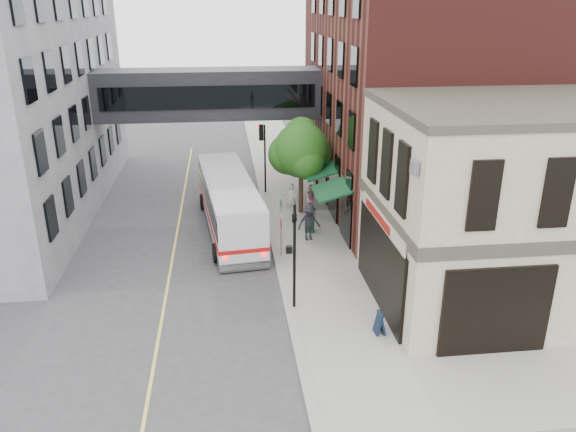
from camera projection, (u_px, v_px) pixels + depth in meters
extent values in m
plane|color=#38383A|center=(290.00, 337.00, 21.41)|extent=(120.00, 120.00, 0.00)
cube|color=gray|center=(295.00, 207.00, 34.58)|extent=(4.00, 60.00, 0.15)
cube|color=tan|center=(504.00, 209.00, 22.78)|extent=(10.00, 8.00, 8.15)
cube|color=#38332B|center=(505.00, 208.00, 22.75)|extent=(10.12, 8.12, 0.50)
cube|color=#38332B|center=(520.00, 105.00, 21.26)|extent=(10.12, 8.12, 0.30)
cube|color=black|center=(380.00, 265.00, 23.03)|extent=(0.14, 6.40, 3.40)
cube|color=black|center=(379.00, 265.00, 23.02)|extent=(0.04, 5.90, 3.00)
cube|color=maroon|center=(377.00, 216.00, 22.88)|extent=(0.03, 3.60, 0.32)
cube|color=#4D1C18|center=(425.00, 89.00, 33.89)|extent=(12.00, 18.00, 14.00)
cube|color=#0B311C|center=(315.00, 162.00, 33.42)|extent=(1.80, 13.00, 0.40)
cube|color=black|center=(209.00, 94.00, 35.43)|extent=(14.00, 3.00, 3.00)
cube|color=black|center=(209.00, 98.00, 34.00)|extent=(13.00, 0.08, 1.40)
cube|color=black|center=(210.00, 90.00, 36.87)|extent=(13.00, 0.08, 1.40)
cylinder|color=black|center=(294.00, 257.00, 22.44)|extent=(0.12, 0.12, 4.50)
cube|color=black|center=(289.00, 249.00, 22.29)|extent=(0.25, 0.22, 0.30)
imported|color=black|center=(295.00, 214.00, 21.78)|extent=(0.20, 0.16, 1.00)
cylinder|color=black|center=(265.00, 159.00, 36.35)|extent=(0.12, 0.12, 4.50)
cube|color=black|center=(262.00, 154.00, 36.20)|extent=(0.25, 0.22, 0.30)
cube|color=black|center=(261.00, 132.00, 35.70)|extent=(0.28, 0.28, 1.00)
sphere|color=#FF0C05|center=(259.00, 127.00, 35.55)|extent=(0.18, 0.18, 0.18)
cylinder|color=gray|center=(281.00, 228.00, 27.35)|extent=(0.08, 0.08, 3.00)
cube|color=white|center=(281.00, 214.00, 27.09)|extent=(0.03, 0.75, 0.22)
cube|color=#0C591E|center=(281.00, 204.00, 26.90)|extent=(0.03, 0.70, 0.18)
cube|color=#B20C0C|center=(281.00, 224.00, 27.27)|extent=(0.03, 0.30, 0.40)
cylinder|color=#382619|center=(301.00, 190.00, 33.14)|extent=(0.28, 0.28, 2.80)
sphere|color=#184B14|center=(301.00, 150.00, 32.28)|extent=(3.20, 3.20, 3.20)
sphere|color=#184B14|center=(313.00, 154.00, 32.97)|extent=(2.20, 2.20, 2.20)
sphere|color=#184B14|center=(289.00, 154.00, 32.59)|extent=(2.40, 2.40, 2.40)
sphere|color=#184B14|center=(302.00, 134.00, 32.56)|extent=(2.00, 2.00, 2.00)
cube|color=#D8CC4C|center=(176.00, 239.00, 30.13)|extent=(0.12, 40.00, 0.01)
cube|color=silver|center=(229.00, 203.00, 30.89)|extent=(3.57, 11.22, 2.78)
cube|color=black|center=(229.00, 195.00, 30.72)|extent=(3.61, 11.04, 1.01)
cube|color=#B20C0C|center=(229.00, 211.00, 31.06)|extent=(3.63, 11.25, 0.21)
cylinder|color=black|center=(216.00, 253.00, 27.37)|extent=(0.39, 0.98, 0.96)
cylinder|color=black|center=(264.00, 249.00, 27.87)|extent=(0.39, 0.98, 0.96)
cylinder|color=black|center=(203.00, 202.00, 34.35)|extent=(0.39, 0.98, 0.96)
cylinder|color=black|center=(241.00, 199.00, 34.85)|extent=(0.39, 0.98, 0.96)
imported|color=silver|center=(292.00, 199.00, 33.11)|extent=(0.70, 0.49, 1.81)
imported|color=#C9828C|center=(312.00, 200.00, 32.83)|extent=(1.10, 0.97, 1.89)
imported|color=black|center=(309.00, 223.00, 29.40)|extent=(1.37, 0.96, 1.94)
cube|color=#135420|center=(310.00, 224.00, 30.60)|extent=(0.56, 0.53, 0.89)
cube|color=black|center=(380.00, 323.00, 21.23)|extent=(0.35, 0.52, 0.89)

